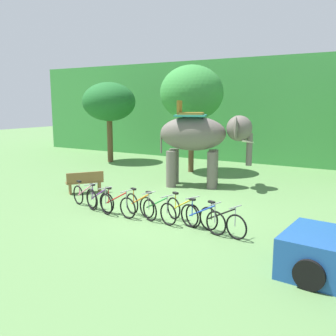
{
  "coord_description": "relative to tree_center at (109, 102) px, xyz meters",
  "views": [
    {
      "loc": [
        6.19,
        -10.66,
        3.68
      ],
      "look_at": [
        -0.65,
        1.0,
        1.3
      ],
      "focal_mm": 39.71,
      "sensor_mm": 36.0,
      "label": 1
    }
  ],
  "objects": [
    {
      "name": "ground_plane",
      "position": [
        8.72,
        -7.56,
        -3.71
      ],
      "size": [
        80.0,
        80.0,
        0.0
      ],
      "primitive_type": "plane",
      "color": "#567F47"
    },
    {
      "name": "elephant",
      "position": [
        7.92,
        -3.49,
        -1.51
      ],
      "size": [
        4.22,
        2.78,
        3.78
      ],
      "color": "#665E56",
      "rests_on": "ground"
    },
    {
      "name": "bike_purple",
      "position": [
        6.64,
        -8.81,
        -3.33
      ],
      "size": [
        1.63,
        0.7,
        0.92
      ],
      "color": "black",
      "rests_on": "ground"
    },
    {
      "name": "wooden_bench",
      "position": [
        4.39,
        -7.06,
        -3.24
      ],
      "size": [
        1.24,
        1.44,
        0.89
      ],
      "color": "brown",
      "rests_on": "ground"
    },
    {
      "name": "bike_black",
      "position": [
        11.15,
        -8.82,
        -3.33
      ],
      "size": [
        1.65,
        0.66,
        0.92
      ],
      "color": "black",
      "rests_on": "ground"
    },
    {
      "name": "bike_pink",
      "position": [
        5.87,
        -8.65,
        -3.33
      ],
      "size": [
        1.64,
        0.68,
        0.92
      ],
      "color": "black",
      "rests_on": "ground"
    },
    {
      "name": "tree_center_right",
      "position": [
        5.98,
        -0.53,
        0.45
      ],
      "size": [
        3.32,
        3.32,
        5.63
      ],
      "color": "brown",
      "rests_on": "ground"
    },
    {
      "name": "bike_red",
      "position": [
        7.49,
        -8.89,
        -3.33
      ],
      "size": [
        1.7,
        0.52,
        0.92
      ],
      "color": "black",
      "rests_on": "ground"
    },
    {
      "name": "foliage_hedge",
      "position": [
        8.72,
        6.87,
        -0.53
      ],
      "size": [
        36.0,
        6.0,
        6.36
      ],
      "primitive_type": "cube",
      "color": "#3D8E42",
      "rests_on": "ground"
    },
    {
      "name": "bike_blue",
      "position": [
        10.55,
        -8.82,
        -3.33
      ],
      "size": [
        1.66,
        0.62,
        0.92
      ],
      "color": "black",
      "rests_on": "ground"
    },
    {
      "name": "bike_yellow",
      "position": [
        9.72,
        -8.46,
        -3.33
      ],
      "size": [
        1.57,
        0.81,
        0.92
      ],
      "color": "black",
      "rests_on": "ground"
    },
    {
      "name": "bike_orange",
      "position": [
        8.26,
        -8.64,
        -3.33
      ],
      "size": [
        1.62,
        0.73,
        0.92
      ],
      "color": "black",
      "rests_on": "ground"
    },
    {
      "name": "tree_center",
      "position": [
        0.0,
        0.0,
        0.0
      ],
      "size": [
        3.27,
        3.27,
        4.93
      ],
      "color": "brown",
      "rests_on": "ground"
    },
    {
      "name": "bike_green",
      "position": [
        8.96,
        -8.75,
        -3.33
      ],
      "size": [
        1.66,
        0.64,
        0.92
      ],
      "color": "black",
      "rests_on": "ground"
    }
  ]
}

